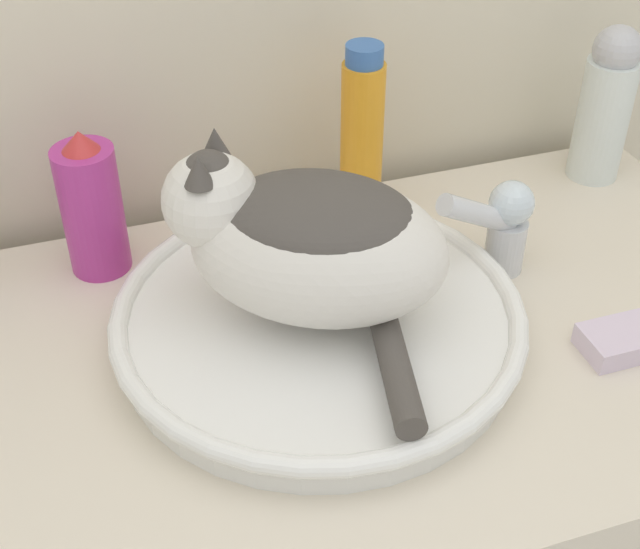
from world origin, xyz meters
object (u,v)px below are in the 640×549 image
cat (304,239)px  spray_bottle_trigger (92,207)px  faucet (502,223)px  soap_bar (623,340)px  shampoo_bottle_tall (362,139)px  lotion_bottle_white (606,104)px

cat → spray_bottle_trigger: 0.27m
cat → faucet: (0.24, 0.04, -0.06)m
cat → soap_bar: 0.34m
faucet → soap_bar: size_ratio=1.54×
shampoo_bottle_tall → lotion_bottle_white: shampoo_bottle_tall is taller
cat → soap_bar: bearing=-171.5°
spray_bottle_trigger → faucet: bearing=-19.6°
lotion_bottle_white → soap_bar: bearing=-117.0°
lotion_bottle_white → spray_bottle_trigger: size_ratio=1.18×
shampoo_bottle_tall → lotion_bottle_white: (0.32, 0.00, -0.01)m
faucet → soap_bar: 0.18m
shampoo_bottle_tall → soap_bar: (0.17, -0.31, -0.10)m
lotion_bottle_white → spray_bottle_trigger: bearing=180.0°
cat → faucet: cat is taller
spray_bottle_trigger → soap_bar: size_ratio=2.08×
lotion_bottle_white → spray_bottle_trigger: (-0.63, 0.00, -0.02)m
soap_bar → cat: bearing=159.1°
lotion_bottle_white → faucet: bearing=-145.4°
shampoo_bottle_tall → cat: bearing=-124.0°
cat → shampoo_bottle_tall: bearing=-94.6°
lotion_bottle_white → soap_bar: 0.36m
faucet → cat: bearing=-1.4°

